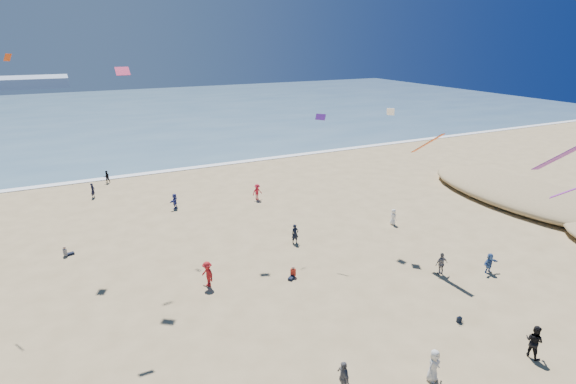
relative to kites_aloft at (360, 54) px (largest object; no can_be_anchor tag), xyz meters
name	(u,v)px	position (x,y,z in m)	size (l,w,h in m)	color
ocean	(104,115)	(-9.04, 82.47, -15.06)	(220.00, 100.00, 0.06)	#476B84
surf_line	(141,174)	(-9.04, 32.47, -15.05)	(220.00, 1.20, 0.08)	white
standing_flyers	(275,273)	(-5.04, 1.48, -14.24)	(33.42, 44.77, 1.87)	black
seated_group	(279,355)	(-8.10, -5.61, -14.67)	(15.69, 33.82, 0.84)	white
navy_bag	(459,320)	(2.94, -7.26, -14.92)	(0.28, 0.18, 0.34)	black
kites_aloft	(360,54)	(0.00, 0.00, 0.00)	(43.04, 35.50, 24.43)	#D80654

